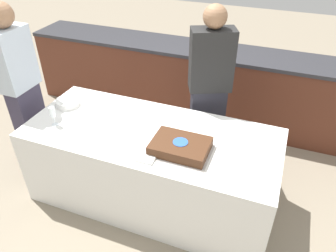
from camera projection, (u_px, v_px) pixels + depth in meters
ground_plane at (153, 195)px, 3.15m from camera, size 14.00×14.00×0.00m
back_counter at (201, 83)px, 4.06m from camera, size 4.40×0.58×0.92m
dining_table at (152, 166)px, 2.93m from camera, size 2.14×0.92×0.75m
cake at (180, 146)px, 2.49m from camera, size 0.48×0.35×0.09m
plate_stack at (68, 103)px, 3.05m from camera, size 0.21×0.21×0.06m
wine_glass at (52, 113)px, 2.73m from camera, size 0.06×0.06×0.17m
side_plate_near_cake at (201, 131)px, 2.72m from camera, size 0.18×0.18×0.00m
utensil_pile at (144, 158)px, 2.43m from camera, size 0.16×0.11×0.02m
person_cutting_cake at (209, 90)px, 3.08m from camera, size 0.43×0.34×1.65m
person_seated_left at (22, 91)px, 3.02m from camera, size 0.22×0.35×1.69m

